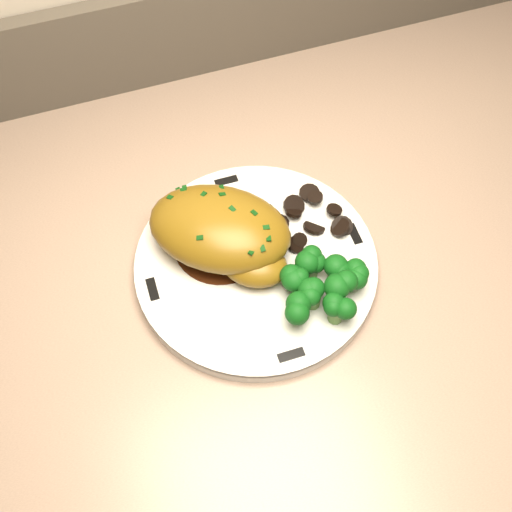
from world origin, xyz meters
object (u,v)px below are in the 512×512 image
object	(u,v)px
chicken_breast	(224,233)
broccoli_florets	(323,286)
counter	(146,459)
plate	(256,265)

from	to	relation	value
chicken_breast	broccoli_florets	bearing A→B (deg)	-14.12
counter	plate	size ratio (longest dim) A/B	8.58
chicken_breast	broccoli_florets	size ratio (longest dim) A/B	2.11
broccoli_florets	plate	bearing A→B (deg)	129.87
chicken_breast	broccoli_florets	world-z (taller)	chicken_breast
chicken_breast	plate	bearing A→B (deg)	-11.36
plate	chicken_breast	distance (m)	0.05
plate	broccoli_florets	bearing A→B (deg)	-50.13
plate	counter	bearing A→B (deg)	-173.59
plate	chicken_breast	bearing A→B (deg)	133.95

